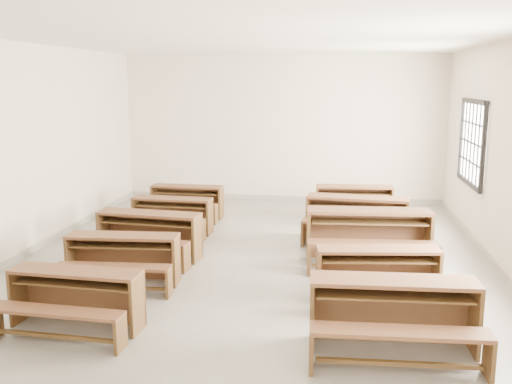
# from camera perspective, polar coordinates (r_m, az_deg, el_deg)

# --- Properties ---
(room) EXTENTS (8.50, 8.50, 3.20)m
(room) POSITION_cam_1_polar(r_m,az_deg,el_deg) (8.34, 0.62, 7.72)
(room) COLOR gray
(room) RESTS_ON ground
(desk_set_0) EXTENTS (1.48, 0.83, 0.64)m
(desk_set_0) POSITION_cam_1_polar(r_m,az_deg,el_deg) (6.48, -17.69, -9.83)
(desk_set_0) COLOR brown
(desk_set_0) RESTS_ON ground
(desk_set_1) EXTENTS (1.49, 0.83, 0.65)m
(desk_set_1) POSITION_cam_1_polar(r_m,az_deg,el_deg) (7.69, -13.23, -6.23)
(desk_set_1) COLOR brown
(desk_set_1) RESTS_ON ground
(desk_set_2) EXTENTS (1.63, 0.97, 0.70)m
(desk_set_2) POSITION_cam_1_polar(r_m,az_deg,el_deg) (8.68, -10.74, -3.97)
(desk_set_2) COLOR brown
(desk_set_2) RESTS_ON ground
(desk_set_3) EXTENTS (1.43, 0.81, 0.63)m
(desk_set_3) POSITION_cam_1_polar(r_m,az_deg,el_deg) (10.05, -8.45, -2.08)
(desk_set_3) COLOR brown
(desk_set_3) RESTS_ON ground
(desk_set_4) EXTENTS (1.42, 0.78, 0.63)m
(desk_set_4) POSITION_cam_1_polar(r_m,az_deg,el_deg) (11.17, -6.96, -0.73)
(desk_set_4) COLOR brown
(desk_set_4) RESTS_ON ground
(desk_set_5) EXTENTS (1.65, 0.90, 0.73)m
(desk_set_5) POSITION_cam_1_polar(r_m,az_deg,el_deg) (5.83, 13.57, -11.47)
(desk_set_5) COLOR brown
(desk_set_5) RESTS_ON ground
(desk_set_6) EXTENTS (1.54, 0.93, 0.66)m
(desk_set_6) POSITION_cam_1_polar(r_m,az_deg,el_deg) (7.06, 12.11, -7.73)
(desk_set_6) COLOR brown
(desk_set_6) RESTS_ON ground
(desk_set_7) EXTENTS (1.83, 1.03, 0.80)m
(desk_set_7) POSITION_cam_1_polar(r_m,az_deg,el_deg) (8.42, 11.21, -4.04)
(desk_set_7) COLOR brown
(desk_set_7) RESTS_ON ground
(desk_set_8) EXTENTS (1.75, 1.05, 0.75)m
(desk_set_8) POSITION_cam_1_polar(r_m,az_deg,el_deg) (9.57, 10.03, -2.36)
(desk_set_8) COLOR brown
(desk_set_8) RESTS_ON ground
(desk_set_9) EXTENTS (1.50, 0.84, 0.65)m
(desk_set_9) POSITION_cam_1_polar(r_m,az_deg,el_deg) (11.08, 9.78, -0.82)
(desk_set_9) COLOR brown
(desk_set_9) RESTS_ON ground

